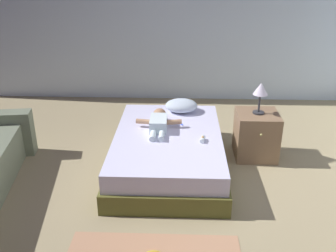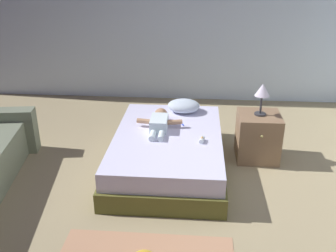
# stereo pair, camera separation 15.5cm
# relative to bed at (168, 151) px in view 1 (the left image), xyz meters

# --- Properties ---
(ground_plane) EXTENTS (8.00, 8.00, 0.00)m
(ground_plane) POSITION_rel_bed_xyz_m (0.13, -0.65, -0.20)
(ground_plane) COLOR tan
(wall_behind_bed) EXTENTS (8.00, 0.12, 2.71)m
(wall_behind_bed) POSITION_rel_bed_xyz_m (0.13, 2.35, 1.16)
(wall_behind_bed) COLOR silver
(wall_behind_bed) RESTS_ON ground_plane
(bed) EXTENTS (1.22, 1.88, 0.40)m
(bed) POSITION_rel_bed_xyz_m (0.00, 0.00, 0.00)
(bed) COLOR brown
(bed) RESTS_ON ground_plane
(pillow) EXTENTS (0.40, 0.33, 0.16)m
(pillow) POSITION_rel_bed_xyz_m (0.14, 0.68, 0.28)
(pillow) COLOR silver
(pillow) RESTS_ON bed
(baby) EXTENTS (0.52, 0.64, 0.16)m
(baby) POSITION_rel_bed_xyz_m (-0.11, 0.18, 0.27)
(baby) COLOR white
(baby) RESTS_ON bed
(toothbrush) EXTENTS (0.08, 0.14, 0.02)m
(toothbrush) POSITION_rel_bed_xyz_m (0.12, 0.32, 0.21)
(toothbrush) COLOR blue
(toothbrush) RESTS_ON bed
(nightstand) EXTENTS (0.48, 0.51, 0.55)m
(nightstand) POSITION_rel_bed_xyz_m (1.02, 0.30, 0.08)
(nightstand) COLOR #88674A
(nightstand) RESTS_ON ground_plane
(lamp) EXTENTS (0.17, 0.17, 0.36)m
(lamp) POSITION_rel_bed_xyz_m (1.02, 0.30, 0.62)
(lamp) COLOR #333338
(lamp) RESTS_ON nightstand
(baby_bottle) EXTENTS (0.07, 0.12, 0.07)m
(baby_bottle) POSITION_rel_bed_xyz_m (0.37, -0.16, 0.23)
(baby_bottle) COLOR white
(baby_bottle) RESTS_ON bed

